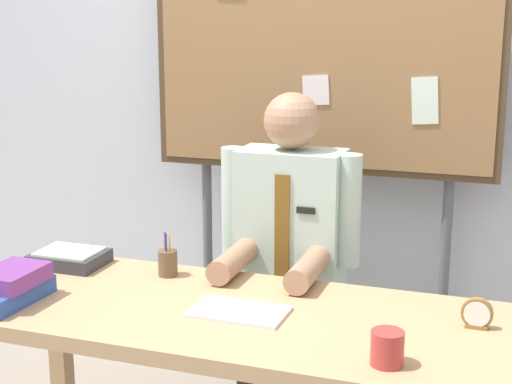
# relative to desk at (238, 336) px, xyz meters

# --- Properties ---
(back_wall) EXTENTS (6.40, 0.08, 2.70)m
(back_wall) POSITION_rel_desk_xyz_m (0.00, 1.22, 0.69)
(back_wall) COLOR silver
(back_wall) RESTS_ON ground_plane
(desk) EXTENTS (1.88, 0.72, 0.74)m
(desk) POSITION_rel_desk_xyz_m (0.00, 0.00, 0.00)
(desk) COLOR tan
(desk) RESTS_ON ground_plane
(person) EXTENTS (0.55, 0.56, 1.38)m
(person) POSITION_rel_desk_xyz_m (0.00, 0.57, -0.01)
(person) COLOR #2D2D33
(person) RESTS_ON ground_plane
(bulletin_board) EXTENTS (1.50, 0.09, 2.14)m
(bulletin_board) POSITION_rel_desk_xyz_m (-0.00, 1.01, 0.89)
(bulletin_board) COLOR #4C3823
(bulletin_board) RESTS_ON ground_plane
(book_stack) EXTENTS (0.18, 0.30, 0.11)m
(book_stack) POSITION_rel_desk_xyz_m (-0.73, -0.17, 0.14)
(book_stack) COLOR #2D4C99
(book_stack) RESTS_ON desk
(open_notebook) EXTENTS (0.30, 0.19, 0.01)m
(open_notebook) POSITION_rel_desk_xyz_m (0.01, -0.02, 0.09)
(open_notebook) COLOR silver
(open_notebook) RESTS_ON desk
(desk_clock) EXTENTS (0.09, 0.04, 0.09)m
(desk_clock) POSITION_rel_desk_xyz_m (0.73, 0.11, 0.13)
(desk_clock) COLOR olive
(desk_clock) RESTS_ON desk
(coffee_mug) EXTENTS (0.09, 0.09, 0.10)m
(coffee_mug) POSITION_rel_desk_xyz_m (0.51, -0.23, 0.14)
(coffee_mug) COLOR #B23833
(coffee_mug) RESTS_ON desk
(pen_holder) EXTENTS (0.07, 0.07, 0.16)m
(pen_holder) POSITION_rel_desk_xyz_m (-0.36, 0.23, 0.14)
(pen_holder) COLOR brown
(pen_holder) RESTS_ON desk
(paper_tray) EXTENTS (0.26, 0.20, 0.06)m
(paper_tray) POSITION_rel_desk_xyz_m (-0.76, 0.22, 0.12)
(paper_tray) COLOR #333338
(paper_tray) RESTS_ON desk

